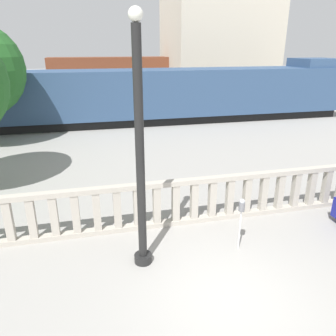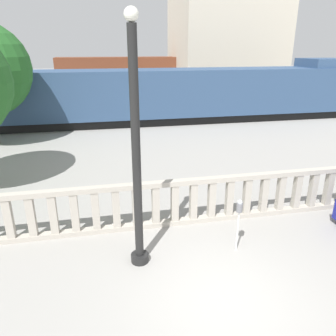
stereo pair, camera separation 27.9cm
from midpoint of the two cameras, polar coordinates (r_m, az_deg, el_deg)
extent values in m
plane|color=gray|center=(7.37, 9.31, -21.60)|extent=(160.00, 160.00, 0.00)
cube|color=#ADA599|center=(9.79, 2.08, -9.16)|extent=(14.98, 0.24, 0.14)
cube|color=#ADA599|center=(9.24, 2.18, -2.43)|extent=(14.98, 0.24, 0.14)
cube|color=#ADA599|center=(9.51, -26.76, -8.24)|extent=(0.20, 0.20, 1.10)
cube|color=#ADA599|center=(9.38, -23.45, -8.07)|extent=(0.20, 0.20, 1.10)
cube|color=#ADA599|center=(9.29, -20.06, -7.87)|extent=(0.20, 0.20, 1.10)
cube|color=#ADA599|center=(9.23, -16.62, -7.63)|extent=(0.20, 0.20, 1.10)
cube|color=#ADA599|center=(9.21, -13.15, -7.37)|extent=(0.20, 0.20, 1.10)
cube|color=#ADA599|center=(9.22, -9.68, -7.08)|extent=(0.20, 0.20, 1.10)
cube|color=#ADA599|center=(9.26, -6.23, -6.76)|extent=(0.20, 0.20, 1.10)
cube|color=#ADA599|center=(9.33, -2.83, -6.42)|extent=(0.20, 0.20, 1.10)
cube|color=#ADA599|center=(9.44, 0.50, -6.07)|extent=(0.20, 0.20, 1.10)
cube|color=#ADA599|center=(9.57, 3.74, -5.71)|extent=(0.20, 0.20, 1.10)
cube|color=#ADA599|center=(9.74, 6.87, -5.34)|extent=(0.20, 0.20, 1.10)
cube|color=#ADA599|center=(9.94, 9.89, -4.97)|extent=(0.20, 0.20, 1.10)
cube|color=#ADA599|center=(10.16, 12.78, -4.61)|extent=(0.20, 0.20, 1.10)
cube|color=#ADA599|center=(10.40, 15.54, -4.25)|extent=(0.20, 0.20, 1.10)
cube|color=#ADA599|center=(10.67, 18.16, -3.89)|extent=(0.20, 0.20, 1.10)
cube|color=#ADA599|center=(10.97, 20.65, -3.55)|extent=(0.20, 0.20, 1.10)
cube|color=#ADA599|center=(11.28, 23.00, -3.22)|extent=(0.20, 0.20, 1.10)
cube|color=#ADA599|center=(11.61, 25.22, -2.90)|extent=(0.20, 0.20, 1.10)
cylinder|color=black|center=(8.23, -5.34, -15.36)|extent=(0.43, 0.43, 0.20)
cylinder|color=black|center=(7.02, -6.05, 2.55)|extent=(0.19, 0.19, 5.12)
sphere|color=silver|center=(6.71, -6.98, 25.08)|extent=(0.29, 0.29, 0.29)
cylinder|color=silver|center=(8.57, 11.45, -10.56)|extent=(0.04, 0.04, 1.09)
cylinder|color=slate|center=(8.26, 11.77, -6.61)|extent=(0.15, 0.15, 0.23)
sphere|color=#B2B7BC|center=(8.19, 11.85, -5.70)|extent=(0.13, 0.13, 0.13)
cube|color=black|center=(22.51, -6.15, 8.42)|extent=(29.26, 2.55, 0.55)
cube|color=navy|center=(22.21, -6.32, 12.84)|extent=(29.86, 3.19, 2.96)
cube|color=navy|center=(27.26, 24.07, 16.42)|extent=(3.00, 2.87, 0.60)
cube|color=black|center=(35.61, -0.57, 12.93)|extent=(22.84, 2.08, 0.55)
cube|color=brown|center=(35.41, -0.58, 16.08)|extent=(23.31, 2.60, 3.38)
cube|color=brown|center=(38.89, 14.98, 18.76)|extent=(3.00, 2.34, 0.60)
cube|color=beige|center=(35.51, 8.34, 20.80)|extent=(9.98, 8.56, 10.55)
camera|label=1|loc=(0.14, -90.79, -0.30)|focal=35.00mm
camera|label=2|loc=(0.14, 89.21, 0.30)|focal=35.00mm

